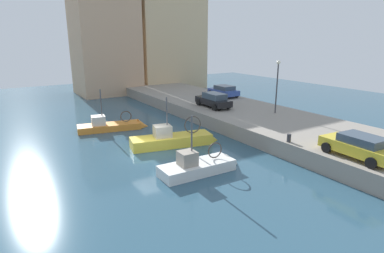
{
  "coord_description": "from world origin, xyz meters",
  "views": [
    {
      "loc": [
        -9.28,
        -20.15,
        8.03
      ],
      "look_at": [
        3.9,
        0.79,
        1.2
      ],
      "focal_mm": 30.34,
      "sensor_mm": 36.0,
      "label": 1
    }
  ],
  "objects_px": {
    "parked_car_yellow": "(359,146)",
    "mooring_bollard_mid": "(289,138)",
    "fishing_boat_orange": "(114,128)",
    "fishing_boat_yellow": "(176,144)",
    "parked_car_black": "(214,100)",
    "parked_car_blue": "(224,91)",
    "quay_streetlamp": "(277,78)",
    "fishing_boat_white": "(202,170)"
  },
  "relations": [
    {
      "from": "fishing_boat_yellow",
      "to": "parked_car_black",
      "type": "relative_size",
      "value": 1.62
    },
    {
      "from": "parked_car_blue",
      "to": "parked_car_yellow",
      "type": "distance_m",
      "value": 21.13
    },
    {
      "from": "fishing_boat_white",
      "to": "fishing_boat_yellow",
      "type": "xyz_separation_m",
      "value": [
        1.14,
        5.34,
        0.01
      ]
    },
    {
      "from": "quay_streetlamp",
      "to": "mooring_bollard_mid",
      "type": "bearing_deg",
      "value": -130.22
    },
    {
      "from": "mooring_bollard_mid",
      "to": "quay_streetlamp",
      "type": "relative_size",
      "value": 0.11
    },
    {
      "from": "fishing_boat_orange",
      "to": "fishing_boat_yellow",
      "type": "relative_size",
      "value": 0.9
    },
    {
      "from": "parked_car_yellow",
      "to": "mooring_bollard_mid",
      "type": "bearing_deg",
      "value": 105.07
    },
    {
      "from": "parked_car_blue",
      "to": "quay_streetlamp",
      "type": "height_order",
      "value": "quay_streetlamp"
    },
    {
      "from": "fishing_boat_orange",
      "to": "mooring_bollard_mid",
      "type": "relative_size",
      "value": 11.68
    },
    {
      "from": "fishing_boat_white",
      "to": "parked_car_blue",
      "type": "distance_m",
      "value": 19.91
    },
    {
      "from": "fishing_boat_orange",
      "to": "mooring_bollard_mid",
      "type": "xyz_separation_m",
      "value": [
        7.64,
        -13.37,
        1.37
      ]
    },
    {
      "from": "parked_car_blue",
      "to": "parked_car_yellow",
      "type": "relative_size",
      "value": 0.91
    },
    {
      "from": "fishing_boat_yellow",
      "to": "mooring_bollard_mid",
      "type": "xyz_separation_m",
      "value": [
        5.08,
        -6.58,
        1.36
      ]
    },
    {
      "from": "parked_car_yellow",
      "to": "mooring_bollard_mid",
      "type": "distance_m",
      "value": 4.38
    },
    {
      "from": "fishing_boat_orange",
      "to": "mooring_bollard_mid",
      "type": "distance_m",
      "value": 15.46
    },
    {
      "from": "parked_car_blue",
      "to": "quay_streetlamp",
      "type": "bearing_deg",
      "value": -97.39
    },
    {
      "from": "fishing_boat_white",
      "to": "fishing_boat_yellow",
      "type": "bearing_deg",
      "value": 77.95
    },
    {
      "from": "fishing_boat_white",
      "to": "parked_car_yellow",
      "type": "distance_m",
      "value": 9.33
    },
    {
      "from": "parked_car_black",
      "to": "parked_car_blue",
      "type": "height_order",
      "value": "parked_car_black"
    },
    {
      "from": "parked_car_black",
      "to": "fishing_boat_orange",
      "type": "bearing_deg",
      "value": 171.53
    },
    {
      "from": "parked_car_black",
      "to": "parked_car_yellow",
      "type": "distance_m",
      "value": 16.14
    },
    {
      "from": "parked_car_yellow",
      "to": "fishing_boat_yellow",
      "type": "bearing_deg",
      "value": 119.93
    },
    {
      "from": "fishing_boat_white",
      "to": "quay_streetlamp",
      "type": "bearing_deg",
      "value": 24.63
    },
    {
      "from": "fishing_boat_white",
      "to": "parked_car_black",
      "type": "relative_size",
      "value": 1.26
    },
    {
      "from": "fishing_boat_white",
      "to": "parked_car_yellow",
      "type": "height_order",
      "value": "fishing_boat_white"
    },
    {
      "from": "fishing_boat_yellow",
      "to": "parked_car_yellow",
      "type": "distance_m",
      "value": 12.58
    },
    {
      "from": "fishing_boat_yellow",
      "to": "mooring_bollard_mid",
      "type": "bearing_deg",
      "value": -52.34
    },
    {
      "from": "fishing_boat_yellow",
      "to": "parked_car_blue",
      "type": "relative_size",
      "value": 1.82
    },
    {
      "from": "fishing_boat_yellow",
      "to": "parked_car_yellow",
      "type": "relative_size",
      "value": 1.65
    },
    {
      "from": "fishing_boat_yellow",
      "to": "parked_car_black",
      "type": "distance_m",
      "value": 9.29
    },
    {
      "from": "mooring_bollard_mid",
      "to": "parked_car_yellow",
      "type": "bearing_deg",
      "value": -74.93
    },
    {
      "from": "mooring_bollard_mid",
      "to": "quay_streetlamp",
      "type": "xyz_separation_m",
      "value": [
        5.65,
        6.68,
        2.98
      ]
    },
    {
      "from": "parked_car_yellow",
      "to": "mooring_bollard_mid",
      "type": "relative_size",
      "value": 7.87
    },
    {
      "from": "fishing_boat_orange",
      "to": "parked_car_blue",
      "type": "relative_size",
      "value": 1.63
    },
    {
      "from": "parked_car_black",
      "to": "quay_streetlamp",
      "type": "relative_size",
      "value": 0.91
    },
    {
      "from": "fishing_boat_yellow",
      "to": "fishing_boat_white",
      "type": "bearing_deg",
      "value": -102.05
    },
    {
      "from": "fishing_boat_white",
      "to": "quay_streetlamp",
      "type": "height_order",
      "value": "quay_streetlamp"
    },
    {
      "from": "parked_car_blue",
      "to": "parked_car_black",
      "type": "bearing_deg",
      "value": -137.01
    },
    {
      "from": "parked_car_blue",
      "to": "fishing_boat_orange",
      "type": "bearing_deg",
      "value": -169.22
    },
    {
      "from": "fishing_boat_yellow",
      "to": "parked_car_blue",
      "type": "distance_m",
      "value": 15.4
    },
    {
      "from": "fishing_boat_orange",
      "to": "parked_car_black",
      "type": "xyz_separation_m",
      "value": [
        9.96,
        -1.48,
        1.83
      ]
    },
    {
      "from": "fishing_boat_white",
      "to": "parked_car_black",
      "type": "xyz_separation_m",
      "value": [
        8.54,
        10.65,
        1.84
      ]
    }
  ]
}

